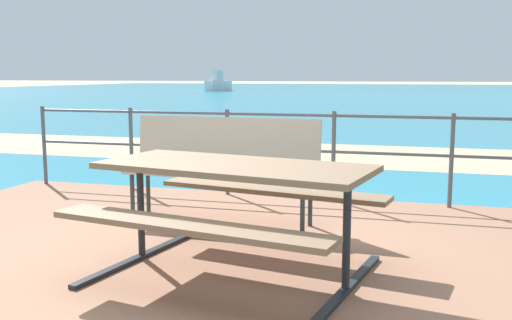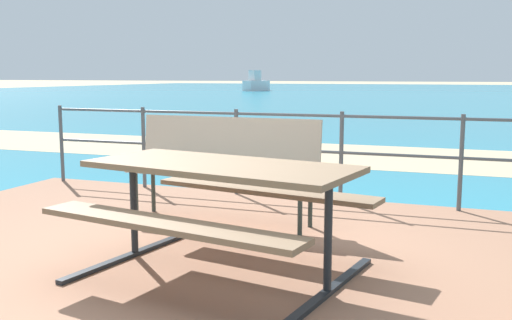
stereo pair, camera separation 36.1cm
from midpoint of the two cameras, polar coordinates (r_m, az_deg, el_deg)
The scene contains 8 objects.
ground_plane at distance 4.12m, azimuth -4.75°, elevation -11.30°, with size 240.00×240.00×0.00m, color tan.
patio_paving at distance 4.11m, azimuth -4.75°, elevation -10.90°, with size 6.40×5.20×0.06m, color #996B51.
sea_water at distance 43.56m, azimuth 18.09°, elevation 6.15°, with size 90.00×90.00×0.01m, color teal.
beach_strip at distance 10.18m, azimuth 10.67°, elevation 0.45°, with size 54.00×2.97×0.01m, color tan.
picnic_table at distance 3.82m, azimuth -0.77°, elevation -2.75°, with size 2.00×1.72×0.75m.
park_bench at distance 5.24m, azimuth -1.17°, elevation 0.04°, with size 1.76×0.47×0.94m.
railing_fence at distance 6.24m, azimuth 4.73°, elevation 1.67°, with size 5.94×0.04×0.95m.
boat_near at distance 50.84m, azimuth 0.32°, elevation 7.50°, with size 1.74×3.43×1.77m.
Camera 2 is at (1.82, -3.46, 1.38)m, focal length 40.69 mm.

